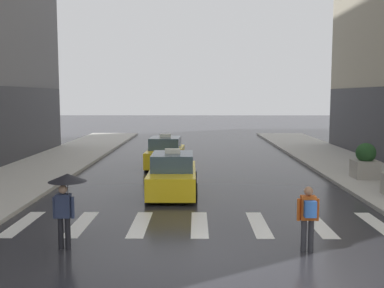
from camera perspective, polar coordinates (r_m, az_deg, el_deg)
The scene contains 7 objects.
ground_plane at distance 11.08m, azimuth 1.06°, elevation -14.41°, with size 160.00×160.00×0.00m, color #26262B.
crosswalk_markings at distance 13.92m, azimuth 0.94°, elevation -10.06°, with size 11.30×2.80×0.01m.
taxi_lead at distance 18.05m, azimuth -2.44°, elevation -3.97°, with size 1.96×4.55×1.80m.
taxi_second at distance 24.96m, azimuth -3.35°, elevation -1.17°, with size 2.07×4.61×1.80m.
pedestrian_with_umbrella at distance 11.84m, azimuth -15.59°, elevation -5.64°, with size 0.96×0.96×1.94m.
pedestrian_with_backpack at distance 11.67m, azimuth 14.44°, elevation -8.54°, with size 0.55×0.43×1.65m.
planter_mid_block at distance 22.06m, azimuth 21.02°, elevation -2.15°, with size 1.10×1.10×1.60m.
Camera 1 is at (-0.11, -10.37, 3.88)m, focal length 42.32 mm.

